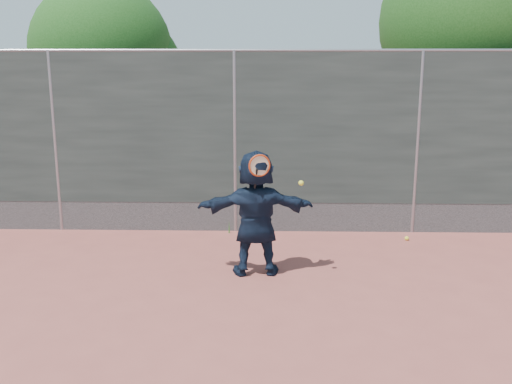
{
  "coord_description": "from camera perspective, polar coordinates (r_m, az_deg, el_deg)",
  "views": [
    {
      "loc": [
        0.59,
        -5.85,
        2.81
      ],
      "look_at": [
        0.4,
        1.51,
        1.14
      ],
      "focal_mm": 40.0,
      "sensor_mm": 36.0,
      "label": 1
    }
  ],
  "objects": [
    {
      "name": "fence",
      "position": [
        9.45,
        -2.13,
        5.35
      ],
      "size": [
        20.0,
        0.06,
        3.03
      ],
      "color": "#38423D",
      "rests_on": "ground"
    },
    {
      "name": "player",
      "position": [
        7.62,
        0.0,
        -2.08
      ],
      "size": [
        1.61,
        0.62,
        1.7
      ],
      "primitive_type": "imported",
      "rotation": [
        0.0,
        0.0,
        3.22
      ],
      "color": "#121D31",
      "rests_on": "ground"
    },
    {
      "name": "tree_right",
      "position": [
        12.32,
        21.65,
        15.12
      ],
      "size": [
        3.78,
        3.6,
        5.39
      ],
      "color": "#382314",
      "rests_on": "ground"
    },
    {
      "name": "weed_clump",
      "position": [
        9.62,
        -0.35,
        -3.33
      ],
      "size": [
        0.68,
        0.07,
        0.3
      ],
      "color": "#387226",
      "rests_on": "ground"
    },
    {
      "name": "ball_ground",
      "position": [
        9.56,
        14.84,
        -4.5
      ],
      "size": [
        0.07,
        0.07,
        0.07
      ],
      "primitive_type": "sphere",
      "color": "#F6F336",
      "rests_on": "ground"
    },
    {
      "name": "swing_action",
      "position": [
        7.29,
        0.76,
        2.34
      ],
      "size": [
        0.71,
        0.15,
        0.51
      ],
      "color": "#C03912",
      "rests_on": "ground"
    },
    {
      "name": "tree_left",
      "position": [
        12.87,
        -14.4,
        13.01
      ],
      "size": [
        3.15,
        3.0,
        4.53
      ],
      "color": "#382314",
      "rests_on": "ground"
    },
    {
      "name": "ground",
      "position": [
        6.52,
        -3.96,
        -12.75
      ],
      "size": [
        80.0,
        80.0,
        0.0
      ],
      "primitive_type": "plane",
      "color": "#9E4C42",
      "rests_on": "ground"
    }
  ]
}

